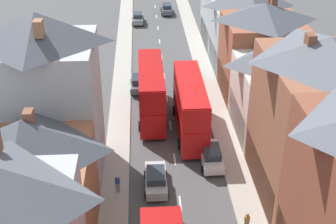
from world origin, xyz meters
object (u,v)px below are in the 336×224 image
(car_parked_right_a, at_px, (139,83))
(pedestrian_mid_right, at_px, (247,221))
(car_near_silver, at_px, (156,179))
(double_decker_bus_lead, at_px, (190,106))
(car_mid_white, at_px, (167,9))
(car_parked_left_a, at_px, (211,155))
(pedestrian_far_left, at_px, (117,183))
(car_parked_left_b, at_px, (138,18))
(car_mid_black, at_px, (191,74))
(double_decker_bus_mid_street, at_px, (151,91))

(car_parked_right_a, distance_m, pedestrian_mid_right, 25.06)
(car_near_silver, bearing_deg, double_decker_bus_lead, 67.48)
(double_decker_bus_lead, xyz_separation_m, car_near_silver, (-3.59, -8.66, -1.99))
(double_decker_bus_lead, bearing_deg, car_near_silver, -112.52)
(car_near_silver, distance_m, pedestrian_mid_right, 8.33)
(car_mid_white, height_order, pedestrian_mid_right, pedestrian_mid_right)
(car_parked_left_a, xyz_separation_m, car_parked_right_a, (-6.20, 15.23, 0.01))
(double_decker_bus_lead, height_order, pedestrian_far_left, double_decker_bus_lead)
(double_decker_bus_lead, distance_m, car_mid_white, 38.99)
(car_parked_right_a, relative_size, car_parked_left_b, 1.05)
(pedestrian_far_left, bearing_deg, car_near_silver, 10.55)
(car_mid_white, xyz_separation_m, pedestrian_mid_right, (2.61, -53.15, 0.20))
(car_mid_white, bearing_deg, pedestrian_mid_right, -87.19)
(car_parked_right_a, height_order, car_mid_white, car_mid_white)
(double_decker_bus_lead, relative_size, car_near_silver, 2.48)
(car_mid_black, distance_m, car_parked_left_b, 22.99)
(car_mid_black, xyz_separation_m, pedestrian_mid_right, (1.31, -25.95, 0.20))
(car_parked_right_a, bearing_deg, car_mid_black, 18.21)
(double_decker_bus_mid_street, relative_size, car_mid_white, 2.36)
(double_decker_bus_lead, relative_size, car_parked_left_b, 2.52)
(car_mid_black, distance_m, pedestrian_mid_right, 25.98)
(double_decker_bus_lead, height_order, car_near_silver, double_decker_bus_lead)
(double_decker_bus_lead, bearing_deg, car_parked_left_a, -76.68)
(car_parked_right_a, distance_m, pedestrian_far_left, 19.01)
(pedestrian_mid_right, bearing_deg, car_parked_left_b, 98.88)
(car_near_silver, xyz_separation_m, car_parked_left_b, (-1.30, 42.54, 0.02))
(double_decker_bus_lead, bearing_deg, double_decker_bus_mid_street, 136.20)
(car_near_silver, bearing_deg, pedestrian_mid_right, -41.80)
(car_near_silver, bearing_deg, car_mid_white, 85.67)
(double_decker_bus_lead, height_order, double_decker_bus_mid_street, same)
(double_decker_bus_mid_street, distance_m, pedestrian_mid_right, 18.81)
(pedestrian_far_left, bearing_deg, car_parked_left_b, 87.67)
(car_parked_left_a, xyz_separation_m, pedestrian_mid_right, (1.31, -8.68, 0.22))
(car_near_silver, height_order, pedestrian_far_left, pedestrian_far_left)
(car_parked_right_a, relative_size, pedestrian_far_left, 2.78)
(car_parked_right_a, bearing_deg, pedestrian_mid_right, -72.57)
(car_parked_right_a, xyz_separation_m, car_mid_white, (4.90, 29.24, 0.01))
(double_decker_bus_mid_street, xyz_separation_m, car_parked_left_b, (-1.29, 30.42, -1.97))
(car_parked_left_a, bearing_deg, car_parked_left_b, 98.94)
(car_mid_white, bearing_deg, car_mid_black, -87.26)
(double_decker_bus_mid_street, relative_size, car_parked_left_a, 2.36)
(car_parked_left_a, xyz_separation_m, car_mid_white, (-1.30, 44.47, 0.02))
(car_near_silver, relative_size, car_parked_left_b, 1.02)
(pedestrian_mid_right, xyz_separation_m, pedestrian_far_left, (-9.26, 4.98, 0.00))
(car_mid_white, distance_m, pedestrian_far_left, 48.62)
(car_parked_left_a, relative_size, car_parked_right_a, 1.02)
(car_mid_white, bearing_deg, car_near_silver, -94.33)
(car_parked_left_b, bearing_deg, double_decker_bus_lead, -81.78)
(car_parked_left_a, distance_m, car_mid_white, 44.49)
(car_parked_left_a, bearing_deg, double_decker_bus_lead, 103.32)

